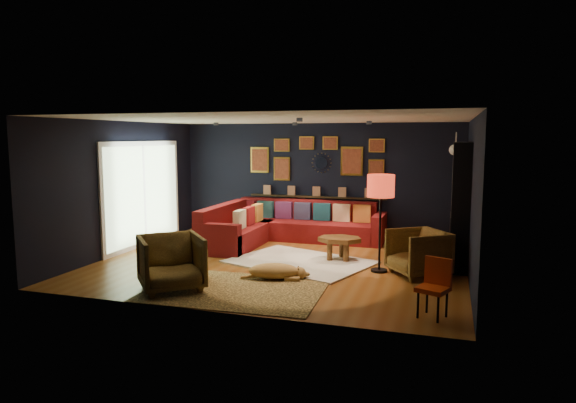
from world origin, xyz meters
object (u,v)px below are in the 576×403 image
(gold_stool, at_px, (196,264))
(dog, at_px, (274,268))
(armchair_left, at_px, (171,260))
(pouf, at_px, (245,234))
(floor_lamp, at_px, (381,190))
(armchair_right, at_px, (418,250))
(orange_chair, at_px, (435,283))
(sectional, at_px, (279,227))
(coffee_table, at_px, (340,242))

(gold_stool, relative_size, dog, 0.42)
(armchair_left, xyz_separation_m, gold_stool, (0.06, 0.67, -0.22))
(pouf, bearing_deg, floor_lamp, -26.51)
(pouf, relative_size, armchair_right, 0.61)
(dog, bearing_deg, pouf, 106.25)
(armchair_left, xyz_separation_m, orange_chair, (3.81, -0.00, -0.02))
(sectional, bearing_deg, armchair_right, -31.87)
(orange_chair, bearing_deg, sectional, 153.30)
(armchair_left, bearing_deg, dog, -3.58)
(gold_stool, bearing_deg, pouf, 96.57)
(coffee_table, bearing_deg, armchair_left, -128.42)
(coffee_table, distance_m, pouf, 2.51)
(armchair_left, relative_size, armchair_right, 1.09)
(pouf, xyz_separation_m, gold_stool, (0.33, -2.88, 0.04))
(armchair_right, relative_size, gold_stool, 1.79)
(armchair_right, distance_m, gold_stool, 3.66)
(gold_stool, height_order, orange_chair, orange_chair)
(armchair_left, distance_m, floor_lamp, 3.60)
(armchair_right, bearing_deg, armchair_left, -96.50)
(coffee_table, height_order, armchair_left, armchair_left)
(coffee_table, distance_m, dog, 1.75)
(armchair_left, bearing_deg, armchair_right, -11.82)
(pouf, height_order, dog, dog)
(coffee_table, relative_size, orange_chair, 1.15)
(pouf, distance_m, armchair_right, 4.08)
(sectional, bearing_deg, floor_lamp, -37.51)
(coffee_table, bearing_deg, sectional, 141.23)
(armchair_right, bearing_deg, orange_chair, -26.42)
(coffee_table, distance_m, gold_stool, 2.73)
(armchair_left, height_order, dog, armchair_left)
(coffee_table, height_order, armchair_right, armchair_right)
(armchair_left, relative_size, floor_lamp, 0.55)
(pouf, xyz_separation_m, armchair_left, (0.27, -3.55, 0.26))
(dog, bearing_deg, sectional, 91.85)
(coffee_table, xyz_separation_m, armchair_right, (1.45, -0.61, 0.06))
(coffee_table, bearing_deg, gold_stool, -136.13)
(floor_lamp, bearing_deg, dog, -146.91)
(coffee_table, bearing_deg, dog, -115.37)
(pouf, bearing_deg, dog, -58.78)
(floor_lamp, bearing_deg, orange_chair, -64.27)
(orange_chair, relative_size, floor_lamp, 0.46)
(coffee_table, xyz_separation_m, floor_lamp, (0.81, -0.56, 1.04))
(pouf, bearing_deg, coffee_table, -23.24)
(orange_chair, bearing_deg, armchair_left, -158.01)
(pouf, xyz_separation_m, dog, (1.55, -2.56, -0.01))
(armchair_left, height_order, armchair_right, armchair_left)
(sectional, xyz_separation_m, armchair_right, (3.06, -1.91, 0.10))
(gold_stool, height_order, dog, gold_stool)
(pouf, height_order, gold_stool, gold_stool)
(floor_lamp, bearing_deg, coffee_table, 145.14)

